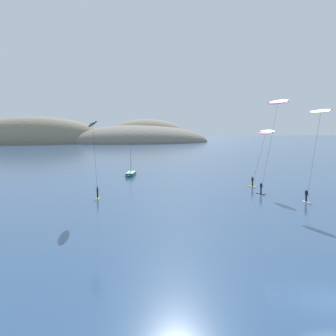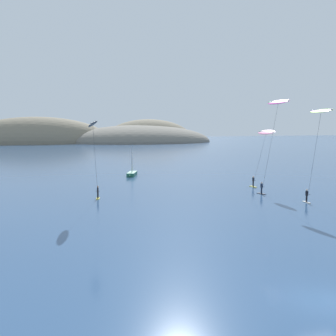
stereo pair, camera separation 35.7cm
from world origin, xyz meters
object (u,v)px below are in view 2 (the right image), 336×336
Objects in this scene: kitesurfer_pink at (265,137)px; sailboat_near at (132,173)px; kitesurfer_black at (93,131)px; kitesurfer_magenta at (277,111)px; kitesurfer_lime at (320,120)px.

sailboat_near is at bearing 121.69° from kitesurfer_pink.
kitesurfer_magenta is (23.70, -1.83, 2.55)m from kitesurfer_black.
kitesurfer_lime is at bearing -91.35° from kitesurfer_pink.
kitesurfer_lime is (25.36, -8.42, 1.37)m from kitesurfer_black.
kitesurfer_pink is at bearing -58.31° from sailboat_near.
kitesurfer_lime is at bearing -75.85° from kitesurfer_magenta.
kitesurfer_magenta is at bearing -4.41° from kitesurfer_black.
kitesurfer_black is at bearing -170.86° from kitesurfer_pink.
kitesurfer_lime is 12.78m from kitesurfer_pink.
sailboat_near is 0.64× the size of kitesurfer_pink.
kitesurfer_magenta reaches higher than kitesurfer_black.
sailboat_near is 33.98m from kitesurfer_magenta.
sailboat_near is 40.12m from kitesurfer_lime.
sailboat_near is 0.45× the size of kitesurfer_magenta.
kitesurfer_black is 26.00m from kitesurfer_pink.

